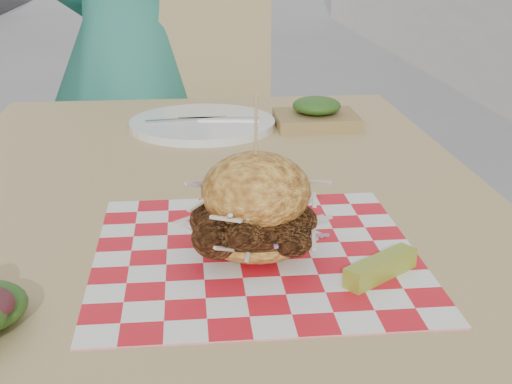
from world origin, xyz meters
TOP-DOWN VIEW (x-y plane):
  - diner at (-0.13, 1.40)m, footprint 0.62×0.46m
  - patio_table at (0.06, 0.31)m, footprint 0.80×1.20m
  - patio_chair at (0.06, 1.26)m, footprint 0.45×0.46m
  - paper_liner at (0.10, 0.10)m, footprint 0.36×0.36m
  - sandwich at (0.10, 0.10)m, footprint 0.16×0.16m
  - pickle_spear at (0.22, 0.03)m, footprint 0.09×0.07m
  - place_setting at (0.06, 0.66)m, footprint 0.27×0.27m
  - kraft_tray at (0.27, 0.65)m, footprint 0.15×0.12m

SIDE VIEW (x-z plane):
  - patio_chair at x=0.06m, z-range 0.08..1.03m
  - patio_table at x=0.06m, z-range 0.30..1.05m
  - paper_liner at x=0.10m, z-range 0.75..0.75m
  - place_setting at x=0.06m, z-range 0.75..0.77m
  - pickle_spear at x=0.22m, z-range 0.75..0.77m
  - kraft_tray at x=0.27m, z-range 0.74..0.80m
  - diner at x=-0.13m, z-range 0.00..1.56m
  - sandwich at x=0.10m, z-range 0.71..0.89m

